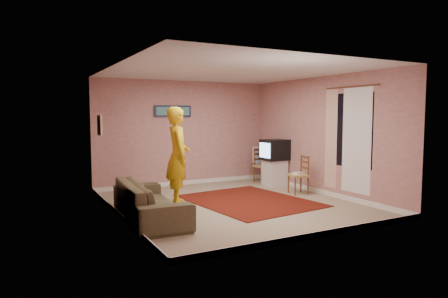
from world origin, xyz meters
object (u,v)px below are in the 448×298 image
tv_cabinet (275,173)px  crt_tv (275,150)px  chair_a (263,162)px  chair_b (298,171)px  sofa (150,201)px  person (178,156)px

tv_cabinet → crt_tv: bearing=-178.7°
crt_tv → chair_a: crt_tv is taller
tv_cabinet → chair_a: (-0.03, 0.47, 0.23)m
chair_a → chair_b: bearing=-97.4°
chair_a → sofa: (-3.72, -2.17, -0.23)m
tv_cabinet → person: 3.07m
chair_b → sofa: 3.65m
chair_b → person: bearing=-85.3°
crt_tv → chair_a: size_ratio=1.26×
tv_cabinet → crt_tv: crt_tv is taller
tv_cabinet → sofa: 4.12m
crt_tv → sofa: size_ratio=0.28×
sofa → person: person is taller
chair_a → chair_b: chair_a is taller
tv_cabinet → person: size_ratio=0.33×
crt_tv → chair_b: bearing=-98.6°
crt_tv → person: bearing=-165.5°
tv_cabinet → chair_a: 0.52m
crt_tv → person: 3.00m
tv_cabinet → crt_tv: 0.58m
chair_b → sofa: bearing=-69.9°
tv_cabinet → chair_b: 1.15m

